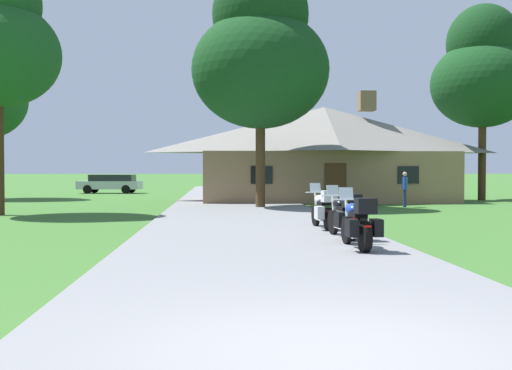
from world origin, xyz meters
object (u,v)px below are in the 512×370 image
Objects in this scene: motorcycle_white_farthest_in_row at (324,210)px; motorcycle_black_second_in_row at (345,216)px; motorcycle_blue_nearest_to_camera at (358,224)px; tree_by_lodge_front at (260,54)px; parked_silver_suv_far_left at (111,183)px; tree_right_of_lodge at (483,72)px; bystander_blue_shirt_near_lodge at (405,187)px.

motorcycle_black_second_in_row is at bearing -93.55° from motorcycle_white_farthest_in_row.
motorcycle_black_second_in_row is (0.15, 2.08, 0.00)m from motorcycle_blue_nearest_to_camera.
tree_by_lodge_front is at bearing 91.14° from motorcycle_blue_nearest_to_camera.
motorcycle_black_second_in_row is 2.47m from motorcycle_white_farthest_in_row.
parked_silver_suv_far_left is (-10.97, 33.71, 0.17)m from motorcycle_blue_nearest_to_camera.
motorcycle_white_farthest_in_row is 31.18m from parked_silver_suv_far_left.
tree_right_of_lodge reaches higher than parked_silver_suv_far_left.
tree_by_lodge_front is (-6.85, -0.35, 6.13)m from bystander_blue_shirt_near_lodge.
bystander_blue_shirt_near_lodge is 0.35× the size of parked_silver_suv_far_left.
bystander_blue_shirt_near_lodge is at bearing -131.76° from parked_silver_suv_far_left.
motorcycle_black_second_in_row is at bearing 83.21° from motorcycle_blue_nearest_to_camera.
tree_right_of_lodge is at bearing -21.93° from bystander_blue_shirt_near_lodge.
motorcycle_white_farthest_in_row is 22.13m from tree_right_of_lodge.
bystander_blue_shirt_near_lodge is at bearing 60.53° from motorcycle_black_second_in_row.
bystander_blue_shirt_near_lodge is 0.15× the size of tree_by_lodge_front.
tree_right_of_lodge is (12.30, 21.69, 6.80)m from motorcycle_blue_nearest_to_camera.
tree_right_of_lodge is (12.23, 17.14, 6.80)m from motorcycle_white_farthest_in_row.
tree_right_of_lodge is (6.47, 6.20, 6.47)m from bystander_blue_shirt_near_lodge.
motorcycle_white_farthest_in_row is at bearing 85.37° from motorcycle_black_second_in_row.
bystander_blue_shirt_near_lodge reaches higher than motorcycle_blue_nearest_to_camera.
tree_by_lodge_front is at bearing -153.81° from tree_right_of_lodge.
parked_silver_suv_far_left is at bearing 118.17° from tree_by_lodge_front.
bystander_blue_shirt_near_lodge is (5.68, 13.41, 0.32)m from motorcycle_black_second_in_row.
tree_by_lodge_front reaches higher than parked_silver_suv_far_left.
tree_right_of_lodge is (12.15, 19.61, 6.80)m from motorcycle_black_second_in_row.
motorcycle_black_second_in_row is at bearing -155.06° from parked_silver_suv_far_left.
bystander_blue_shirt_near_lodge reaches higher than parked_silver_suv_far_left.
parked_silver_suv_far_left reaches higher than motorcycle_white_farthest_in_row.
tree_right_of_lodge is 27.02m from parked_silver_suv_far_left.
motorcycle_black_second_in_row is 1.00× the size of motorcycle_white_farthest_in_row.
parked_silver_suv_far_left is at bearing 152.69° from tree_right_of_lodge.
motorcycle_black_second_in_row is at bearing -84.86° from tree_by_lodge_front.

